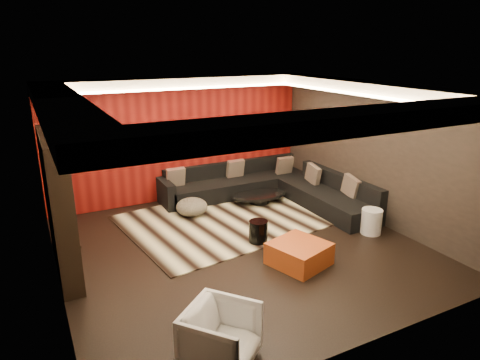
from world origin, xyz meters
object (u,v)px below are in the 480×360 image
drum_stool (258,231)px  armchair (221,337)px  coffee_table (259,198)px  orange_ottoman (299,254)px  white_side_table (371,221)px  sectional_sofa (270,189)px

drum_stool → armchair: (-1.91, -2.51, 0.13)m
drum_stool → coffee_table: bearing=60.0°
orange_ottoman → armchair: (-2.11, -1.51, 0.17)m
white_side_table → armchair: (-4.03, -1.88, 0.11)m
armchair → sectional_sofa: size_ratio=0.21×
sectional_sofa → orange_ottoman: bearing=-112.1°
coffee_table → sectional_sofa: size_ratio=0.35×
coffee_table → armchair: armchair is taller
coffee_table → orange_ottoman: 2.89m
coffee_table → drum_stool: size_ratio=3.15×
orange_ottoman → drum_stool: bearing=101.5°
coffee_table → sectional_sofa: 0.37m
coffee_table → orange_ottoman: (-0.82, -2.77, 0.06)m
white_side_table → orange_ottoman: bearing=-169.1°
armchair → white_side_table: bearing=-14.8°
coffee_table → drum_stool: drum_stool is taller
coffee_table → armchair: size_ratio=1.65×
drum_stool → white_side_table: 2.22m
coffee_table → drum_stool: bearing=-120.0°
drum_stool → orange_ottoman: 1.02m
drum_stool → armchair: 3.16m
coffee_table → orange_ottoman: size_ratio=1.53×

